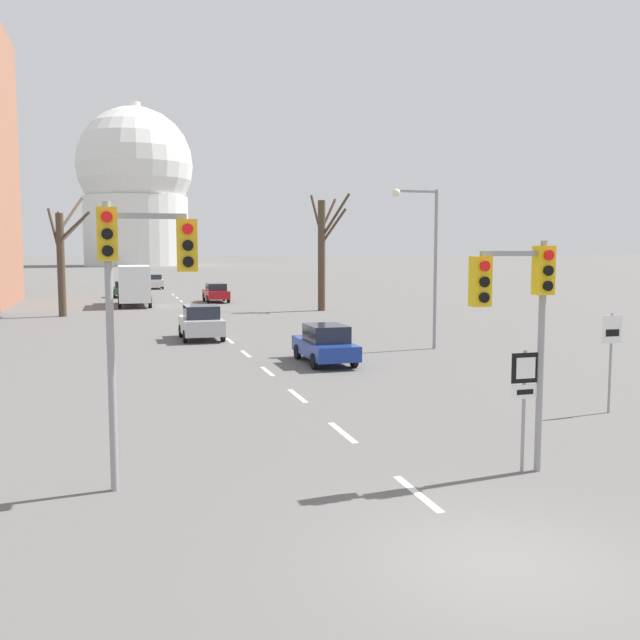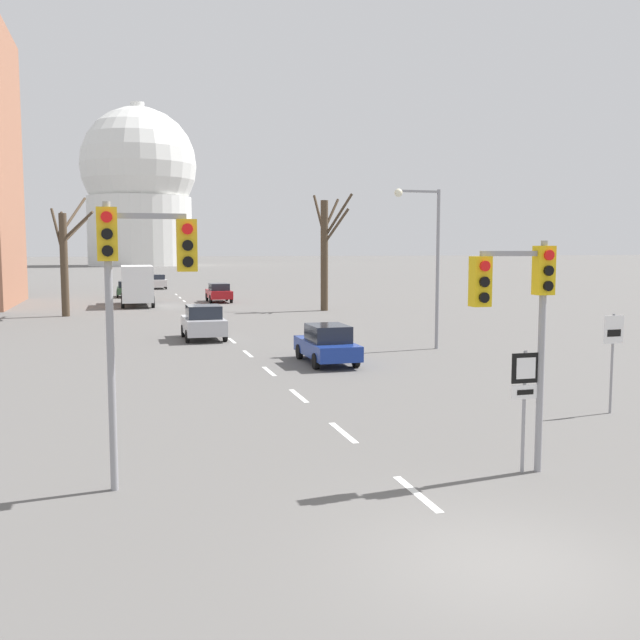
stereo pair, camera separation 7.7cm
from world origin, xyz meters
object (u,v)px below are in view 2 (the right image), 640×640
object	(u,v)px
sedan_far_right	(128,289)
sedan_mid_centre	(148,278)
speed_limit_sign	(613,346)
sedan_near_right	(219,292)
traffic_signal_near_left	(136,274)
route_sign_post	(525,390)
sedan_near_left	(327,344)
delivery_truck	(137,284)
street_lamp_right	(429,250)
sedan_far_left	(157,281)
sedan_distant_centre	(204,322)
traffic_signal_near_right	(521,299)

from	to	relation	value
sedan_far_right	sedan_mid_centre	bearing A→B (deg)	82.75
speed_limit_sign	sedan_near_right	size ratio (longest dim) A/B	0.64
traffic_signal_near_left	speed_limit_sign	distance (m)	12.96
route_sign_post	sedan_near_right	distance (m)	47.06
sedan_near_left	traffic_signal_near_left	bearing A→B (deg)	-119.64
sedan_far_right	delivery_truck	distance (m)	10.64
street_lamp_right	sedan_far_left	distance (m)	52.99
traffic_signal_near_left	sedan_near_left	world-z (taller)	traffic_signal_near_left
delivery_truck	sedan_distant_centre	bearing A→B (deg)	-83.08
street_lamp_right	traffic_signal_near_left	bearing A→B (deg)	-129.40
speed_limit_sign	sedan_mid_centre	distance (m)	71.81
sedan_near_right	delivery_truck	world-z (taller)	delivery_truck
traffic_signal_near_right	speed_limit_sign	bearing A→B (deg)	36.95
sedan_near_left	sedan_distant_centre	bearing A→B (deg)	113.55
sedan_near_right	sedan_distant_centre	bearing A→B (deg)	-99.30
sedan_far_right	sedan_distant_centre	world-z (taller)	sedan_distant_centre
route_sign_post	sedan_mid_centre	world-z (taller)	route_sign_post
speed_limit_sign	street_lamp_right	world-z (taller)	street_lamp_right
traffic_signal_near_right	delivery_truck	size ratio (longest dim) A/B	0.64
traffic_signal_near_left	sedan_near_left	bearing A→B (deg)	60.36
street_lamp_right	sedan_far_right	xyz separation A→B (m)	(-12.53, 38.80, -3.66)
route_sign_post	sedan_far_right	world-z (taller)	route_sign_post
street_lamp_right	traffic_signal_near_right	bearing A→B (deg)	-108.45
delivery_truck	route_sign_post	bearing A→B (deg)	-81.80
traffic_signal_near_right	sedan_distant_centre	world-z (taller)	traffic_signal_near_right
sedan_near_left	sedan_mid_centre	distance (m)	61.15
sedan_near_right	street_lamp_right	bearing A→B (deg)	-80.19
traffic_signal_near_left	sedan_far_left	bearing A→B (deg)	86.97
traffic_signal_near_right	sedan_far_left	size ratio (longest dim) A/B	1.04
speed_limit_sign	sedan_mid_centre	size ratio (longest dim) A/B	0.61
traffic_signal_near_left	sedan_far_right	world-z (taller)	traffic_signal_near_left
sedan_mid_centre	sedan_far_right	xyz separation A→B (m)	(-2.49, -19.57, -0.13)
route_sign_post	sedan_distant_centre	size ratio (longest dim) A/B	0.65
traffic_signal_near_right	sedan_near_left	xyz separation A→B (m)	(0.16, 14.12, -2.72)
sedan_near_right	sedan_far_left	size ratio (longest dim) A/B	0.95
speed_limit_sign	sedan_near_right	distance (m)	43.43
street_lamp_right	sedan_mid_centre	world-z (taller)	street_lamp_right
sedan_far_right	route_sign_post	bearing A→B (deg)	-82.71
sedan_far_left	sedan_distant_centre	bearing A→B (deg)	-90.00
sedan_far_left	sedan_distant_centre	size ratio (longest dim) A/B	1.17
sedan_far_right	sedan_distant_centre	xyz separation A→B (m)	(3.31, -32.69, 0.09)
route_sign_post	sedan_distant_centre	world-z (taller)	route_sign_post
sedan_distant_centre	delivery_truck	bearing A→B (deg)	96.92
traffic_signal_near_left	delivery_truck	xyz separation A→B (m)	(0.90, 43.82, -2.31)
speed_limit_sign	street_lamp_right	bearing A→B (deg)	88.48
sedan_near_right	sedan_far_left	bearing A→B (deg)	100.37
sedan_mid_centre	sedan_near_right	bearing A→B (deg)	-80.30
route_sign_post	speed_limit_sign	distance (m)	6.43
traffic_signal_near_left	sedan_far_left	size ratio (longest dim) A/B	1.19
sedan_near_right	sedan_far_left	world-z (taller)	sedan_far_left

